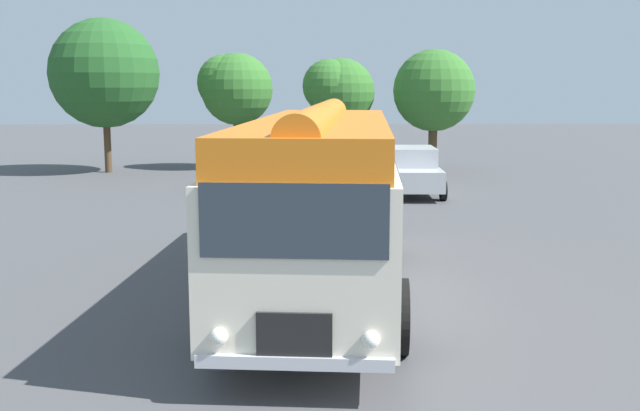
% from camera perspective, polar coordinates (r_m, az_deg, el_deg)
% --- Properties ---
extents(ground_plane, '(120.00, 120.00, 0.00)m').
position_cam_1_polar(ground_plane, '(13.83, 1.73, -6.84)').
color(ground_plane, '#474749').
extents(vintage_bus, '(3.45, 10.28, 3.49)m').
position_cam_1_polar(vintage_bus, '(13.58, 0.10, 1.04)').
color(vintage_bus, silver).
rests_on(vintage_bus, ground).
extents(car_near_left, '(2.30, 4.36, 1.66)m').
position_cam_1_polar(car_near_left, '(27.13, -4.99, 2.87)').
color(car_near_left, '#4C5156').
rests_on(car_near_left, ground).
extents(car_mid_left, '(2.20, 4.32, 1.66)m').
position_cam_1_polar(car_mid_left, '(26.26, 0.74, 2.69)').
color(car_mid_left, silver).
rests_on(car_mid_left, ground).
extents(car_mid_right, '(2.08, 4.26, 1.66)m').
position_cam_1_polar(car_mid_right, '(26.38, 7.10, 2.65)').
color(car_mid_right, '#B7BABF').
rests_on(car_mid_right, ground).
extents(tree_far_left, '(4.71, 4.71, 6.66)m').
position_cam_1_polar(tree_far_left, '(34.03, -16.24, 9.50)').
color(tree_far_left, '#4C3823').
rests_on(tree_far_left, ground).
extents(tree_left_of_centre, '(3.42, 3.25, 5.25)m').
position_cam_1_polar(tree_left_of_centre, '(34.45, -6.64, 8.93)').
color(tree_left_of_centre, '#4C3823').
rests_on(tree_left_of_centre, ground).
extents(tree_centre, '(3.24, 3.02, 5.00)m').
position_cam_1_polar(tree_centre, '(33.75, 1.33, 8.77)').
color(tree_centre, '#4C3823').
rests_on(tree_centre, ground).
extents(tree_right_of_centre, '(3.61, 3.61, 5.38)m').
position_cam_1_polar(tree_right_of_centre, '(33.81, 8.60, 8.69)').
color(tree_right_of_centre, '#4C3823').
rests_on(tree_right_of_centre, ground).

